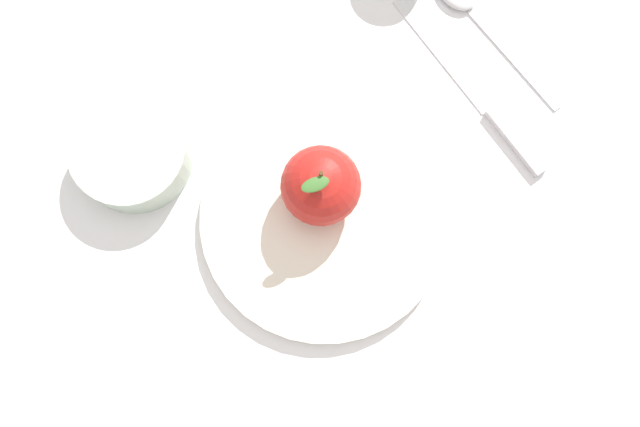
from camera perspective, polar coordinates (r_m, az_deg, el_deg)
The scene contains 6 objects.
ground_plane at distance 0.64m, azimuth 2.32°, elevation 3.17°, with size 2.40×2.40×0.00m, color silver.
dinner_plate at distance 0.63m, azimuth -0.00°, elevation -0.18°, with size 0.23×0.23×0.01m.
apple at distance 0.59m, azimuth 0.07°, elevation 2.35°, with size 0.07×0.07×0.08m.
side_bowl at distance 0.65m, azimuth -15.73°, elevation 5.04°, with size 0.11×0.11×0.04m.
knife at distance 0.68m, azimuth 13.56°, elevation 9.37°, with size 0.11×0.21×0.01m.
spoon at distance 0.71m, azimuth 12.53°, elevation 16.75°, with size 0.09×0.17×0.01m.
Camera 1 is at (0.15, 0.05, 0.63)m, focal length 37.86 mm.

